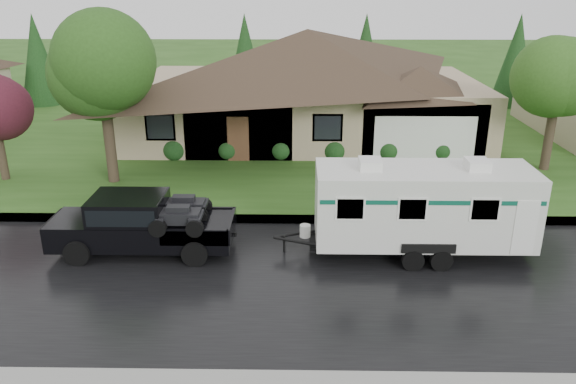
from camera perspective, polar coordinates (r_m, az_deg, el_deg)
The scene contains 10 objects.
ground at distance 18.16m, azimuth -3.91°, elevation -5.78°, with size 140.00×140.00×0.00m, color #2A4F18.
road at distance 16.39m, azimuth -4.48°, elevation -8.86°, with size 140.00×8.00×0.01m, color black.
curb at distance 20.16m, azimuth -3.39°, elevation -2.75°, with size 140.00×0.50×0.15m, color gray.
lawn at distance 32.24m, azimuth -1.75°, elevation 6.26°, with size 140.00×26.00×0.15m, color #2A4F18.
house_main at distance 30.38m, azimuth 2.50°, elevation 12.13°, with size 19.44×10.80×6.90m.
tree_left_green at distance 23.77m, azimuth -18.44°, elevation 11.82°, with size 4.09×4.09×6.77m.
tree_right_green at distance 26.88m, azimuth 25.81°, elevation 10.35°, with size 3.53×3.53×5.84m.
shrub_row at distance 26.56m, azimuth 2.00°, elevation 4.40°, with size 13.60×1.00×1.00m.
pickup_truck at distance 18.15m, azimuth -14.92°, elevation -2.99°, with size 5.61×2.13×1.87m.
travel_trailer at distance 17.64m, azimuth 13.56°, elevation -1.29°, with size 6.92×2.43×3.11m.
Camera 1 is at (1.50, -16.21, 8.05)m, focal length 35.00 mm.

